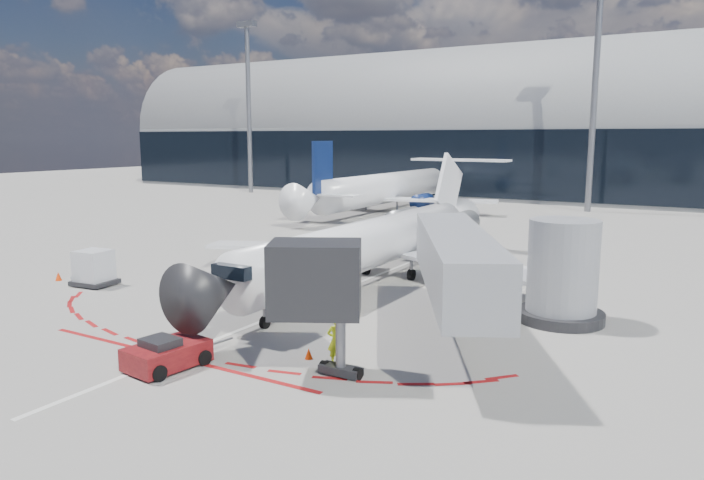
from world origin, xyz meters
The scene contains 14 objects.
ground centered at (0.00, 0.00, 0.00)m, with size 260.00×260.00×0.00m, color slate.
apron_centerline centered at (0.00, 2.00, 0.01)m, with size 0.25×40.00×0.01m, color silver.
apron_stop_bar centered at (0.00, -11.50, 0.01)m, with size 14.00×0.25×0.01m, color maroon.
terminal_building centered at (0.00, 64.97, 8.52)m, with size 150.00×24.15×24.00m.
jet_bridge centered at (9.79, -3.01, 3.01)m, with size 10.03×15.20×4.90m.
light_mast_west centered at (-45.00, 48.00, 12.50)m, with size 0.70×0.70×25.00m, color slate.
light_mast_centre centered at (5.00, 48.00, 12.50)m, with size 0.70×0.70×25.00m, color slate.
regional_jet centered at (0.84, 4.07, 2.48)m, with size 24.05×29.65×7.43m.
pushback_tug centered at (0.70, -12.42, 0.53)m, with size 2.30×4.73×1.21m.
ramp_worker centered at (6.02, -8.96, 0.96)m, with size 0.70×0.46×1.92m, color #E3FD1A.
uld_container centered at (-12.91, -5.13, 1.03)m, with size 2.41×2.12×2.08m.
safety_cone_left centered at (-15.87, -5.42, 0.27)m, with size 0.38×0.38×0.53m, color red.
safety_cone_right centered at (4.75, -8.96, 0.22)m, with size 0.31×0.31×0.43m, color red.
bg_airliner_0 centered at (-15.85, 37.21, 5.10)m, with size 31.53×33.38×10.20m, color white, non-canonical shape.
Camera 1 is at (18.01, -28.22, 8.53)m, focal length 32.00 mm.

